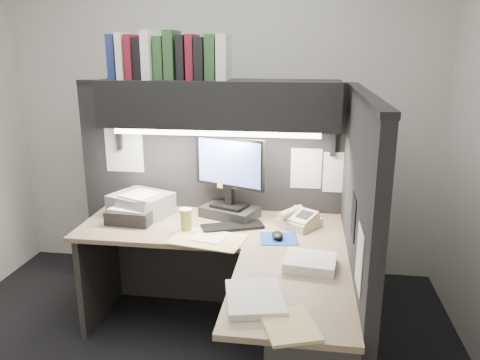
{
  "coord_description": "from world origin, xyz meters",
  "views": [
    {
      "loc": [
        0.7,
        -2.24,
        1.84
      ],
      "look_at": [
        0.3,
        0.51,
        1.06
      ],
      "focal_mm": 35.0,
      "sensor_mm": 36.0,
      "label": 1
    }
  ],
  "objects_px": {
    "coffee_cup": "(186,220)",
    "printer": "(141,204)",
    "monitor": "(230,186)",
    "desk": "(250,315)",
    "notebook_stack": "(133,215)",
    "telephone": "(300,220)",
    "keyboard": "(232,227)",
    "overhead_shelf": "(219,104)"
  },
  "relations": [
    {
      "from": "coffee_cup",
      "to": "printer",
      "type": "xyz_separation_m",
      "value": [
        -0.38,
        0.25,
        0.01
      ]
    },
    {
      "from": "printer",
      "to": "notebook_stack",
      "type": "distance_m",
      "value": 0.14
    },
    {
      "from": "monitor",
      "to": "printer",
      "type": "relative_size",
      "value": 1.51
    },
    {
      "from": "printer",
      "to": "notebook_stack",
      "type": "height_order",
      "value": "printer"
    },
    {
      "from": "monitor",
      "to": "coffee_cup",
      "type": "xyz_separation_m",
      "value": [
        -0.23,
        -0.28,
        -0.15
      ]
    },
    {
      "from": "coffee_cup",
      "to": "keyboard",
      "type": "bearing_deg",
      "value": 16.14
    },
    {
      "from": "coffee_cup",
      "to": "notebook_stack",
      "type": "height_order",
      "value": "coffee_cup"
    },
    {
      "from": "monitor",
      "to": "keyboard",
      "type": "distance_m",
      "value": 0.29
    },
    {
      "from": "keyboard",
      "to": "desk",
      "type": "bearing_deg",
      "value": -92.68
    },
    {
      "from": "desk",
      "to": "telephone",
      "type": "distance_m",
      "value": 0.75
    },
    {
      "from": "printer",
      "to": "monitor",
      "type": "bearing_deg",
      "value": 25.55
    },
    {
      "from": "overhead_shelf",
      "to": "keyboard",
      "type": "distance_m",
      "value": 0.8
    },
    {
      "from": "monitor",
      "to": "printer",
      "type": "xyz_separation_m",
      "value": [
        -0.62,
        -0.03,
        -0.15
      ]
    },
    {
      "from": "telephone",
      "to": "notebook_stack",
      "type": "bearing_deg",
      "value": -141.68
    },
    {
      "from": "printer",
      "to": "notebook_stack",
      "type": "xyz_separation_m",
      "value": [
        -0.01,
        -0.13,
        -0.03
      ]
    },
    {
      "from": "monitor",
      "to": "printer",
      "type": "bearing_deg",
      "value": -154.91
    },
    {
      "from": "desk",
      "to": "telephone",
      "type": "xyz_separation_m",
      "value": [
        0.25,
        0.63,
        0.33
      ]
    },
    {
      "from": "desk",
      "to": "telephone",
      "type": "relative_size",
      "value": 7.71
    },
    {
      "from": "monitor",
      "to": "telephone",
      "type": "distance_m",
      "value": 0.52
    },
    {
      "from": "desk",
      "to": "overhead_shelf",
      "type": "relative_size",
      "value": 1.1
    },
    {
      "from": "printer",
      "to": "notebook_stack",
      "type": "relative_size",
      "value": 1.25
    },
    {
      "from": "printer",
      "to": "notebook_stack",
      "type": "bearing_deg",
      "value": -72.38
    },
    {
      "from": "keyboard",
      "to": "notebook_stack",
      "type": "relative_size",
      "value": 1.34
    },
    {
      "from": "telephone",
      "to": "notebook_stack",
      "type": "relative_size",
      "value": 0.74
    },
    {
      "from": "overhead_shelf",
      "to": "notebook_stack",
      "type": "distance_m",
      "value": 0.93
    },
    {
      "from": "monitor",
      "to": "keyboard",
      "type": "bearing_deg",
      "value": -53.78
    },
    {
      "from": "desk",
      "to": "coffee_cup",
      "type": "relative_size",
      "value": 12.71
    },
    {
      "from": "telephone",
      "to": "coffee_cup",
      "type": "height_order",
      "value": "coffee_cup"
    },
    {
      "from": "telephone",
      "to": "coffee_cup",
      "type": "distance_m",
      "value": 0.73
    },
    {
      "from": "desk",
      "to": "notebook_stack",
      "type": "bearing_deg",
      "value": 146.58
    },
    {
      "from": "overhead_shelf",
      "to": "monitor",
      "type": "bearing_deg",
      "value": -13.47
    },
    {
      "from": "telephone",
      "to": "printer",
      "type": "distance_m",
      "value": 1.1
    },
    {
      "from": "telephone",
      "to": "desk",
      "type": "bearing_deg",
      "value": -76.35
    },
    {
      "from": "telephone",
      "to": "printer",
      "type": "height_order",
      "value": "printer"
    },
    {
      "from": "keyboard",
      "to": "telephone",
      "type": "bearing_deg",
      "value": -9.1
    },
    {
      "from": "keyboard",
      "to": "coffee_cup",
      "type": "bearing_deg",
      "value": 174.88
    },
    {
      "from": "desk",
      "to": "telephone",
      "type": "bearing_deg",
      "value": 68.51
    },
    {
      "from": "desk",
      "to": "notebook_stack",
      "type": "height_order",
      "value": "notebook_stack"
    },
    {
      "from": "overhead_shelf",
      "to": "monitor",
      "type": "xyz_separation_m",
      "value": [
        0.07,
        -0.02,
        -0.55
      ]
    },
    {
      "from": "desk",
      "to": "notebook_stack",
      "type": "distance_m",
      "value": 1.08
    },
    {
      "from": "keyboard",
      "to": "monitor",
      "type": "bearing_deg",
      "value": 83.04
    },
    {
      "from": "keyboard",
      "to": "coffee_cup",
      "type": "distance_m",
      "value": 0.3
    }
  ]
}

